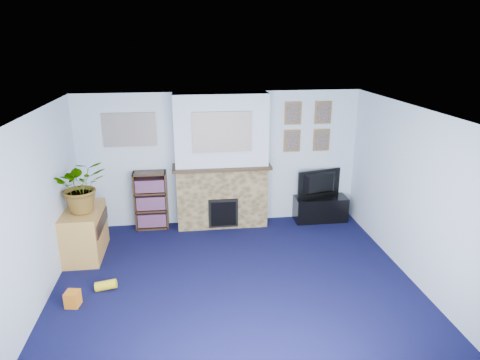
{
  "coord_description": "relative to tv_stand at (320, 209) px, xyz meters",
  "views": [
    {
      "loc": [
        -0.61,
        -5.14,
        3.28
      ],
      "look_at": [
        0.19,
        0.99,
        1.21
      ],
      "focal_mm": 32.0,
      "sensor_mm": 36.0,
      "label": 1
    }
  ],
  "objects": [
    {
      "name": "wall_back",
      "position": [
        -1.84,
        0.22,
        0.97
      ],
      "size": [
        5.0,
        0.04,
        2.4
      ],
      "primitive_type": "cube",
      "color": "silver",
      "rests_on": "ground"
    },
    {
      "name": "television",
      "position": [
        0.0,
        0.02,
        0.48
      ],
      "size": [
        0.87,
        0.32,
        0.5
      ],
      "primitive_type": "imported",
      "rotation": [
        0.0,
        0.0,
        3.38
      ],
      "color": "black",
      "rests_on": "tv_stand"
    },
    {
      "name": "portrait_br",
      "position": [
        0.01,
        0.2,
        1.27
      ],
      "size": [
        0.3,
        0.03,
        0.4
      ],
      "primitive_type": "cube",
      "color": "brown",
      "rests_on": "wall_back"
    },
    {
      "name": "potted_plant",
      "position": [
        -4.03,
        -0.88,
        0.95
      ],
      "size": [
        0.9,
        0.83,
        0.81
      ],
      "primitive_type": "imported",
      "rotation": [
        0.0,
        0.0,
        0.33
      ],
      "color": "#26661E",
      "rests_on": "sideboard"
    },
    {
      "name": "portrait_bl",
      "position": [
        -0.54,
        0.2,
        1.27
      ],
      "size": [
        0.3,
        0.03,
        0.4
      ],
      "primitive_type": "cube",
      "color": "brown",
      "rests_on": "wall_back"
    },
    {
      "name": "bookshelf",
      "position": [
        -3.1,
        0.08,
        0.28
      ],
      "size": [
        0.58,
        0.28,
        1.05
      ],
      "color": "#322112",
      "rests_on": "ground"
    },
    {
      "name": "chimney_breast",
      "position": [
        -1.84,
        0.02,
        0.96
      ],
      "size": [
        1.72,
        0.5,
        2.4
      ],
      "color": "brown",
      "rests_on": "ground"
    },
    {
      "name": "mantel_candle",
      "position": [
        -1.54,
        -0.03,
        1.01
      ],
      "size": [
        0.04,
        0.04,
        0.14
      ],
      "primitive_type": "cylinder",
      "color": "#B2BFC6",
      "rests_on": "chimney_breast"
    },
    {
      "name": "portrait_tr",
      "position": [
        0.01,
        0.2,
        1.77
      ],
      "size": [
        0.3,
        0.03,
        0.4
      ],
      "primitive_type": "cube",
      "color": "brown",
      "rests_on": "wall_back"
    },
    {
      "name": "sideboard",
      "position": [
        -4.08,
        -0.83,
        0.12
      ],
      "size": [
        0.55,
        0.99,
        0.77
      ],
      "primitive_type": "cube",
      "color": "#BB853C",
      "rests_on": "ground"
    },
    {
      "name": "mantel_teddy",
      "position": [
        -2.41,
        -0.03,
        0.99
      ],
      "size": [
        0.14,
        0.14,
        0.14
      ],
      "primitive_type": "sphere",
      "color": "gray",
      "rests_on": "chimney_breast"
    },
    {
      "name": "floor",
      "position": [
        -1.84,
        -2.03,
        -0.23
      ],
      "size": [
        5.0,
        4.5,
        0.01
      ],
      "primitive_type": "cube",
      "color": "#0D0F35",
      "rests_on": "ground"
    },
    {
      "name": "mantel_clock",
      "position": [
        -1.87,
        -0.03,
        1.0
      ],
      "size": [
        0.1,
        0.06,
        0.13
      ],
      "primitive_type": "cube",
      "color": "gold",
      "rests_on": "chimney_breast"
    },
    {
      "name": "toy_ball",
      "position": [
        -4.19,
        -0.85,
        -0.14
      ],
      "size": [
        0.16,
        0.16,
        0.16
      ],
      "primitive_type": "sphere",
      "color": "yellow",
      "rests_on": "ground"
    },
    {
      "name": "green_crate",
      "position": [
        -4.14,
        -1.04,
        -0.08
      ],
      "size": [
        0.38,
        0.32,
        0.29
      ],
      "primitive_type": "cube",
      "rotation": [
        0.0,
        0.0,
        0.07
      ],
      "color": "#198C26",
      "rests_on": "ground"
    },
    {
      "name": "mantel_can",
      "position": [
        -1.08,
        -0.03,
        0.99
      ],
      "size": [
        0.07,
        0.07,
        0.13
      ],
      "primitive_type": "cylinder",
      "color": "orange",
      "rests_on": "chimney_breast"
    },
    {
      "name": "ceiling",
      "position": [
        -1.84,
        -2.03,
        2.17
      ],
      "size": [
        5.0,
        4.5,
        0.01
      ],
      "primitive_type": "cube",
      "color": "white",
      "rests_on": "wall_back"
    },
    {
      "name": "wall_left",
      "position": [
        -4.34,
        -2.03,
        0.97
      ],
      "size": [
        0.04,
        4.5,
        2.4
      ],
      "primitive_type": "cube",
      "color": "silver",
      "rests_on": "ground"
    },
    {
      "name": "toy_block",
      "position": [
        -3.97,
        -2.23,
        -0.12
      ],
      "size": [
        0.2,
        0.2,
        0.21
      ],
      "primitive_type": "cube",
      "rotation": [
        0.0,
        0.0,
        -0.17
      ],
      "color": "orange",
      "rests_on": "ground"
    },
    {
      "name": "toy_tube",
      "position": [
        -3.61,
        -1.91,
        -0.15
      ],
      "size": [
        0.29,
        0.13,
        0.17
      ],
      "primitive_type": "cylinder",
      "rotation": [
        0.0,
        1.43,
        0.0
      ],
      "color": "yellow",
      "rests_on": "ground"
    },
    {
      "name": "wall_right",
      "position": [
        0.66,
        -2.03,
        0.97
      ],
      "size": [
        0.04,
        4.5,
        2.4
      ],
      "primitive_type": "cube",
      "color": "silver",
      "rests_on": "ground"
    },
    {
      "name": "collage_main",
      "position": [
        -1.84,
        -0.19,
        1.55
      ],
      "size": [
        1.0,
        0.03,
        0.68
      ],
      "primitive_type": "cube",
      "color": "gray",
      "rests_on": "chimney_breast"
    },
    {
      "name": "collage_left",
      "position": [
        -3.39,
        0.21,
        1.55
      ],
      "size": [
        0.9,
        0.03,
        0.58
      ],
      "primitive_type": "cube",
      "color": "gray",
      "rests_on": "wall_back"
    },
    {
      "name": "portrait_tl",
      "position": [
        -0.54,
        0.2,
        1.77
      ],
      "size": [
        0.3,
        0.03,
        0.4
      ],
      "primitive_type": "cube",
      "color": "brown",
      "rests_on": "wall_back"
    },
    {
      "name": "tv_stand",
      "position": [
        0.0,
        0.0,
        0.0
      ],
      "size": [
        0.97,
        0.41,
        0.46
      ],
      "primitive_type": "cube",
      "color": "black",
      "rests_on": "ground"
    },
    {
      "name": "wall_front",
      "position": [
        -1.84,
        -4.28,
        0.97
      ],
      "size": [
        5.0,
        0.04,
        2.4
      ],
      "primitive_type": "cube",
      "color": "silver",
      "rests_on": "ground"
    }
  ]
}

